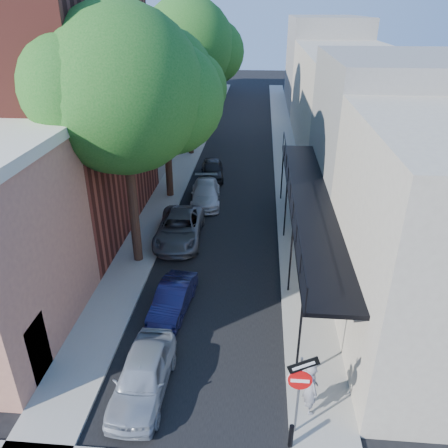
% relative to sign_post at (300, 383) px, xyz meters
% --- Properties ---
extents(road_surface, '(6.00, 64.00, 0.01)m').
position_rel_sign_post_xyz_m(road_surface, '(-3.16, 29.03, -2.03)').
color(road_surface, black).
rests_on(road_surface, ground).
extents(sidewalk_left, '(2.00, 64.00, 0.12)m').
position_rel_sign_post_xyz_m(sidewalk_left, '(-7.16, 29.03, -1.98)').
color(sidewalk_left, gray).
rests_on(sidewalk_left, ground).
extents(sidewalk_right, '(2.00, 64.00, 0.12)m').
position_rel_sign_post_xyz_m(sidewalk_right, '(0.84, 29.03, -1.98)').
color(sidewalk_right, gray).
rests_on(sidewalk_right, ground).
extents(buildings_left, '(10.10, 59.10, 12.00)m').
position_rel_sign_post_xyz_m(buildings_left, '(-12.46, 27.79, 2.90)').
color(buildings_left, tan).
rests_on(buildings_left, ground).
extents(buildings_right, '(9.80, 55.00, 10.00)m').
position_rel_sign_post_xyz_m(buildings_right, '(5.83, 28.51, 2.39)').
color(buildings_right, '#BCB29B').
rests_on(buildings_right, ground).
extents(sign_post, '(0.89, 0.17, 2.99)m').
position_rel_sign_post_xyz_m(sign_post, '(0.00, 0.00, 0.00)').
color(sign_post, '#595B60').
rests_on(sign_post, ground).
extents(bollard, '(0.14, 0.14, 0.80)m').
position_rel_sign_post_xyz_m(bollard, '(-0.16, -0.47, -1.52)').
color(bollard, black).
rests_on(bollard, sidewalk_right).
extents(oak_near, '(7.48, 6.80, 11.42)m').
position_rel_sign_post_xyz_m(oak_near, '(-6.53, 9.29, 5.84)').
color(oak_near, '#341E15').
rests_on(oak_near, ground).
extents(oak_mid, '(6.60, 6.00, 10.20)m').
position_rel_sign_post_xyz_m(oak_mid, '(-6.58, 17.26, 5.02)').
color(oak_mid, '#341E15').
rests_on(oak_mid, ground).
extents(oak_far, '(7.70, 7.00, 11.90)m').
position_rel_sign_post_xyz_m(oak_far, '(-6.51, 26.30, 6.22)').
color(oak_far, '#341E15').
rests_on(oak_far, ground).
extents(parked_car_a, '(1.65, 3.98, 1.35)m').
position_rel_sign_post_xyz_m(parked_car_a, '(-4.71, 1.19, -1.36)').
color(parked_car_a, '#8F959E').
rests_on(parked_car_a, ground).
extents(parked_car_b, '(1.57, 3.57, 1.14)m').
position_rel_sign_post_xyz_m(parked_car_b, '(-4.56, 5.40, -1.47)').
color(parked_car_b, '#111237').
rests_on(parked_car_b, ground).
extents(parked_car_c, '(2.49, 5.04, 1.37)m').
position_rel_sign_post_xyz_m(parked_car_c, '(-5.32, 11.30, -1.35)').
color(parked_car_c, '#53545A').
rests_on(parked_car_c, ground).
extents(parked_car_d, '(2.15, 4.46, 1.25)m').
position_rel_sign_post_xyz_m(parked_car_d, '(-4.56, 16.23, -1.41)').
color(parked_car_d, '#BBBABF').
rests_on(parked_car_d, ground).
extents(parked_car_e, '(1.97, 3.96, 1.30)m').
position_rel_sign_post_xyz_m(parked_car_e, '(-4.61, 20.59, -1.39)').
color(parked_car_e, black).
rests_on(parked_car_e, ground).
extents(pedestrian, '(0.58, 0.74, 1.78)m').
position_rel_sign_post_xyz_m(pedestrian, '(0.45, 0.82, -1.02)').
color(pedestrian, slate).
rests_on(pedestrian, sidewalk_right).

